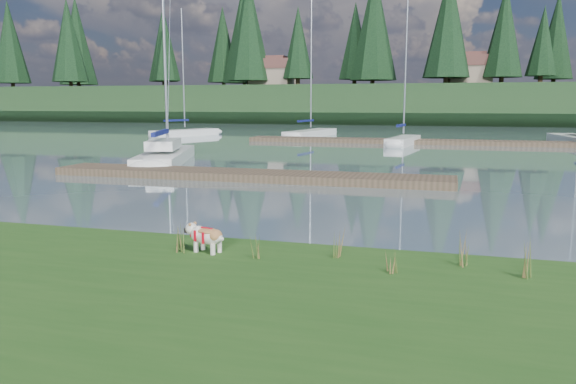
% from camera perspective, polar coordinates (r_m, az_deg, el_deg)
% --- Properties ---
extents(ground, '(200.00, 200.00, 0.00)m').
position_cam_1_polar(ground, '(41.80, 10.94, 4.88)').
color(ground, slate).
rests_on(ground, ground).
extents(bank, '(60.00, 9.00, 0.35)m').
position_cam_1_polar(bank, '(7.19, -16.25, -14.39)').
color(bank, '#274D19').
rests_on(bank, ground).
extents(ridge, '(200.00, 20.00, 5.00)m').
position_cam_1_polar(ridge, '(84.62, 13.60, 8.58)').
color(ridge, '#1A3218').
rests_on(ridge, ground).
extents(bulldog, '(0.84, 0.46, 0.49)m').
position_cam_1_polar(bulldog, '(10.10, -8.30, -4.35)').
color(bulldog, silver).
rests_on(bulldog, bank).
extents(sailboat_main, '(4.70, 9.41, 13.34)m').
position_cam_1_polar(sailboat_main, '(29.19, -12.10, 3.89)').
color(sailboat_main, white).
rests_on(sailboat_main, ground).
extents(dock_near, '(16.00, 2.00, 0.30)m').
position_cam_1_polar(dock_near, '(22.08, -4.39, 1.72)').
color(dock_near, '#4C3D2C').
rests_on(dock_near, ground).
extents(dock_far, '(26.00, 2.20, 0.30)m').
position_cam_1_polar(dock_far, '(41.67, 13.70, 4.98)').
color(dock_far, '#4C3D2C').
rests_on(dock_far, ground).
extents(sailboat_bg_0, '(4.49, 7.47, 10.99)m').
position_cam_1_polar(sailboat_bg_0, '(50.98, -9.85, 6.02)').
color(sailboat_bg_0, white).
rests_on(sailboat_bg_0, ground).
extents(sailboat_bg_1, '(3.24, 9.09, 13.20)m').
position_cam_1_polar(sailboat_bg_1, '(49.72, 2.68, 6.07)').
color(sailboat_bg_1, white).
rests_on(sailboat_bg_1, ground).
extents(sailboat_bg_2, '(2.18, 6.67, 10.01)m').
position_cam_1_polar(sailboat_bg_2, '(40.75, 11.80, 5.22)').
color(sailboat_bg_2, white).
rests_on(sailboat_bg_2, ground).
extents(sailboat_bg_3, '(3.22, 9.86, 14.04)m').
position_cam_1_polar(sailboat_bg_3, '(45.90, 27.15, 4.81)').
color(sailboat_bg_3, white).
rests_on(sailboat_bg_3, ground).
extents(weed_0, '(0.17, 0.14, 0.50)m').
position_cam_1_polar(weed_0, '(9.64, -3.41, -5.53)').
color(weed_0, '#475B23').
rests_on(weed_0, bank).
extents(weed_1, '(0.17, 0.14, 0.54)m').
position_cam_1_polar(weed_1, '(9.71, 5.17, -5.35)').
color(weed_1, '#475B23').
rests_on(weed_1, bank).
extents(weed_2, '(0.17, 0.14, 0.63)m').
position_cam_1_polar(weed_2, '(9.57, 17.40, -5.72)').
color(weed_2, '#475B23').
rests_on(weed_2, bank).
extents(weed_3, '(0.17, 0.14, 0.56)m').
position_cam_1_polar(weed_3, '(10.19, -10.80, -4.72)').
color(weed_3, '#475B23').
rests_on(weed_3, bank).
extents(weed_4, '(0.17, 0.14, 0.41)m').
position_cam_1_polar(weed_4, '(8.99, 10.56, -7.02)').
color(weed_4, '#475B23').
rests_on(weed_4, bank).
extents(weed_5, '(0.17, 0.14, 0.64)m').
position_cam_1_polar(weed_5, '(9.30, 23.52, -6.45)').
color(weed_5, '#475B23').
rests_on(weed_5, bank).
extents(mud_lip, '(60.00, 0.50, 0.14)m').
position_cam_1_polar(mud_lip, '(10.97, -3.91, -6.36)').
color(mud_lip, '#33281C').
rests_on(mud_lip, ground).
extents(conifer_0, '(5.72, 5.72, 14.15)m').
position_cam_1_polar(conifer_0, '(98.46, -21.42, 14.17)').
color(conifer_0, '#382619').
rests_on(conifer_0, ridge).
extents(conifer_1, '(4.40, 4.40, 11.30)m').
position_cam_1_polar(conifer_1, '(93.71, -12.28, 14.03)').
color(conifer_1, '#382619').
rests_on(conifer_1, ridge).
extents(conifer_2, '(6.60, 6.60, 16.05)m').
position_cam_1_polar(conifer_2, '(85.18, -4.02, 16.25)').
color(conifer_2, '#382619').
rests_on(conifer_2, ridge).
extents(conifer_3, '(4.84, 4.84, 12.25)m').
position_cam_1_polar(conifer_3, '(85.09, 6.84, 15.00)').
color(conifer_3, '#382619').
rests_on(conifer_3, ridge).
extents(conifer_4, '(6.16, 6.16, 15.10)m').
position_cam_1_polar(conifer_4, '(78.19, 15.96, 16.24)').
color(conifer_4, '#382619').
rests_on(conifer_4, ridge).
extents(conifer_5, '(3.96, 3.96, 10.35)m').
position_cam_1_polar(conifer_5, '(82.70, 24.48, 13.80)').
color(conifer_5, '#382619').
rests_on(conifer_5, ridge).
extents(house_0, '(6.30, 5.30, 4.65)m').
position_cam_1_polar(house_0, '(85.57, -1.58, 12.05)').
color(house_0, gray).
rests_on(house_0, ridge).
extents(house_1, '(6.30, 5.30, 4.65)m').
position_cam_1_polar(house_1, '(82.68, 17.91, 11.72)').
color(house_1, gray).
rests_on(house_1, ridge).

